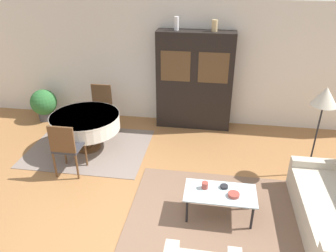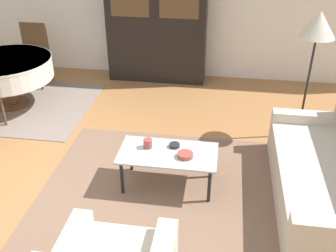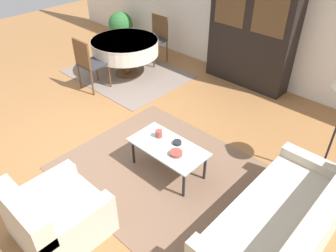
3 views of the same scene
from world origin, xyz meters
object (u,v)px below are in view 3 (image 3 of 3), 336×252
bowl_small (177,143)px  dining_chair_near (88,61)px  display_cabinet (252,30)px  dining_table (125,47)px  bowl (176,153)px  dining_chair_far (156,36)px  potted_plant (121,25)px  couch (284,225)px  cup (159,134)px  armchair (55,217)px  coffee_table (168,149)px

bowl_small → dining_chair_near: bearing=168.3°
display_cabinet → dining_table: bearing=-145.6°
dining_table → bowl: size_ratio=8.19×
bowl_small → dining_chair_far: bearing=138.9°
bowl_small → potted_plant: 4.86m
couch → dining_chair_near: dining_chair_near is taller
cup → dining_table: bearing=148.0°
bowl_small → armchair: bearing=-98.1°
bowl → potted_plant: 5.06m
dining_table → dining_chair_far: 0.88m
dining_chair_near → dining_chair_far: (0.00, 1.77, 0.00)m
display_cabinet → dining_chair_far: size_ratio=2.14×
coffee_table → bowl: (0.19, -0.05, 0.07)m
potted_plant → dining_table: bearing=-37.2°
couch → potted_plant: size_ratio=2.69×
armchair → display_cabinet: display_cabinet is taller
dining_table → dining_chair_near: 0.88m
dining_chair_near → bowl_small: dining_chair_near is taller
armchair → dining_chair_near: size_ratio=0.89×
cup → bowl: cup is taller
display_cabinet → dining_chair_near: (-1.99, -2.24, -0.48)m
dining_chair_far → bowl_small: size_ratio=8.70×
couch → cup: couch is taller
dining_table → dining_chair_near: dining_chair_near is taller
dining_chair_near → dining_table: bearing=90.0°
armchair → display_cabinet: 4.56m
cup → bowl_small: cup is taller
armchair → potted_plant: size_ratio=1.19×
couch → dining_chair_far: size_ratio=2.01×
coffee_table → dining_table: bearing=149.2°
armchair → dining_chair_near: dining_chair_near is taller
display_cabinet → dining_chair_near: 3.04m
couch → armchair: bearing=130.5°
bowl → potted_plant: (-4.27, 2.73, -0.04)m
coffee_table → display_cabinet: display_cabinet is taller
couch → cup: 1.88m
couch → dining_chair_near: size_ratio=2.01×
couch → coffee_table: size_ratio=1.93×
armchair → dining_chair_far: dining_chair_far is taller
armchair → cup: armchair is taller
couch → dining_table: bearing=69.9°
dining_chair_far → cup: size_ratio=9.92×
bowl_small → display_cabinet: bearing=103.6°
display_cabinet → potted_plant: size_ratio=2.86×
cup → potted_plant: size_ratio=0.13×
dining_chair_far → potted_plant: size_ratio=1.33×
couch → bowl_small: couch is taller
dining_table → cup: 2.82m
armchair → dining_chair_near: (-2.43, 2.23, 0.29)m
dining_chair_far → potted_plant: dining_chair_far is taller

